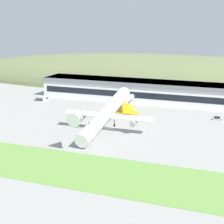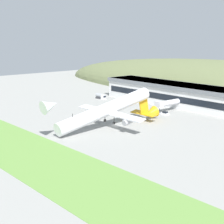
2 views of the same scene
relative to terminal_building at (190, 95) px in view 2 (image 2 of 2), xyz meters
The scene contains 8 objects.
ground_plane 53.20m from the terminal_building, 84.81° to the right, with size 390.43×390.43×0.00m, color gray.
grass_strip_foreground 95.11m from the terminal_building, 87.11° to the right, with size 351.39×24.52×0.08m, color #669342.
terminal_building is the anchor object (origin of this frame).
jetway_0 16.88m from the terminal_building, 91.77° to the right, with size 3.38×14.66×5.43m.
cargo_airplane 57.39m from the terminal_building, 84.86° to the right, with size 35.74×55.30×15.54m.
service_car_1 23.35m from the terminal_building, 80.89° to the right, with size 3.87×1.88×1.63m.
fuel_truck 50.95m from the terminal_building, 158.88° to the right, with size 6.61×2.65×3.00m.
traffic_cone_0 38.18m from the terminal_building, 110.67° to the right, with size 0.52×0.52×0.58m.
Camera 2 is at (107.56, -93.70, 35.99)m, focal length 60.00 mm.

